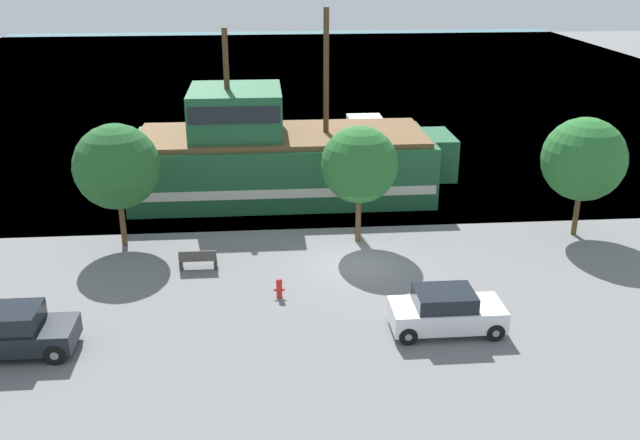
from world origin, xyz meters
TOP-DOWN VIEW (x-y plane):
  - ground_plane at (0.00, 0.00)m, footprint 160.00×160.00m
  - water_surface at (0.00, 44.00)m, footprint 80.00×80.00m
  - pirate_ship at (-2.96, 8.91)m, footprint 16.51×6.06m
  - moored_boat_dockside at (3.51, 20.46)m, footprint 5.71×2.14m
  - parked_car_curb_front at (2.25, -5.70)m, footprint 3.82×1.79m
  - parked_car_curb_mid at (-11.96, -5.93)m, footprint 3.86×1.82m
  - fire_hydrant at (-3.32, -2.77)m, footprint 0.42×0.25m
  - bench_promenade_east at (-6.54, -0.01)m, footprint 1.51×0.45m
  - tree_row_east at (-9.95, 2.78)m, footprint 3.64×3.64m
  - tree_row_mideast at (0.32, 2.34)m, footprint 3.32×3.32m
  - tree_row_midwest at (10.24, 2.32)m, footprint 3.68×3.68m

SIDE VIEW (x-z plane):
  - ground_plane at x=0.00m, z-range 0.00..0.00m
  - water_surface at x=0.00m, z-range 0.00..0.00m
  - fire_hydrant at x=-3.32m, z-range 0.03..0.79m
  - bench_promenade_east at x=-6.54m, z-range 0.00..0.85m
  - moored_boat_dockside at x=3.51m, z-range -0.18..1.29m
  - parked_car_curb_front at x=2.25m, z-range -0.01..1.50m
  - parked_car_curb_mid at x=-11.96m, z-range -0.02..1.56m
  - pirate_ship at x=-2.96m, z-range -2.67..6.86m
  - tree_row_mideast at x=0.32m, z-range 0.94..6.15m
  - tree_row_midwest at x=10.24m, z-range 0.85..6.25m
  - tree_row_east at x=-9.95m, z-range 0.88..6.30m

